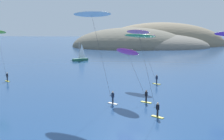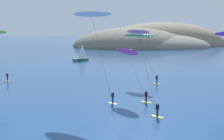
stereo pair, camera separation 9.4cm
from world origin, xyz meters
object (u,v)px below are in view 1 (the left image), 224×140
object	(u,v)px
kitesurfer_white	(93,20)
kitesurfer_pink	(139,36)
kitesurfer_magenta	(129,55)
kitesurfer_green	(141,43)
sailboat_near	(79,59)

from	to	relation	value
kitesurfer_white	kitesurfer_pink	world-z (taller)	kitesurfer_white
kitesurfer_white	kitesurfer_magenta	bearing A→B (deg)	26.45
kitesurfer_green	kitesurfer_magenta	bearing A→B (deg)	102.62
sailboat_near	kitesurfer_green	distance (m)	54.46
kitesurfer_pink	kitesurfer_magenta	bearing A→B (deg)	-97.50
kitesurfer_green	kitesurfer_pink	world-z (taller)	kitesurfer_pink
kitesurfer_magenta	kitesurfer_pink	bearing A→B (deg)	82.50
sailboat_near	kitesurfer_green	size ratio (longest dim) A/B	0.61
sailboat_near	kitesurfer_green	bearing A→B (deg)	-70.84
kitesurfer_white	kitesurfer_magenta	xyz separation A→B (m)	(4.70, 2.34, -4.87)
kitesurfer_green	kitesurfer_magenta	xyz separation A→B (m)	(-1.61, 7.18, -2.10)
sailboat_near	kitesurfer_pink	world-z (taller)	kitesurfer_pink
sailboat_near	kitesurfer_green	xyz separation A→B (m)	(17.70, -50.95, 7.56)
sailboat_near	kitesurfer_magenta	distance (m)	46.95
sailboat_near	kitesurfer_white	bearing A→B (deg)	-76.11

